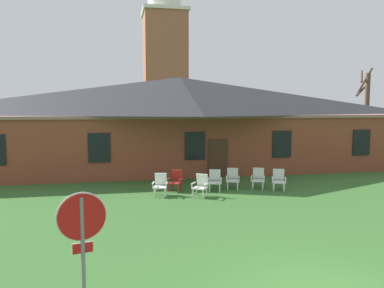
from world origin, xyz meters
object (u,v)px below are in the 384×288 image
object	(u,v)px
lawn_chair_middle	(215,180)
lawn_chair_far_side	(258,178)
lawn_chair_near_door	(176,180)
stop_sign	(82,236)
lawn_chair_right_end	(233,178)
lawn_chair_left_end	(201,185)
lawn_chair_under_eave	(279,179)
lawn_chair_by_porch	(160,184)

from	to	relation	value
lawn_chair_middle	lawn_chair_far_side	size ratio (longest dim) A/B	1.00
lawn_chair_near_door	stop_sign	bearing A→B (deg)	-106.53
lawn_chair_middle	lawn_chair_right_end	size ratio (longest dim) A/B	1.00
lawn_chair_left_end	lawn_chair_right_end	world-z (taller)	same
lawn_chair_middle	lawn_chair_under_eave	size ratio (longest dim) A/B	1.00
lawn_chair_middle	lawn_chair_right_end	distance (m)	0.97
lawn_chair_under_eave	lawn_chair_middle	bearing A→B (deg)	171.50
lawn_chair_by_porch	lawn_chair_middle	size ratio (longest dim) A/B	1.00
lawn_chair_near_door	lawn_chair_right_end	bearing A→B (deg)	-0.29
lawn_chair_right_end	lawn_chair_under_eave	xyz separation A→B (m)	(2.00, -0.70, 0.00)
lawn_chair_near_door	lawn_chair_under_eave	xyz separation A→B (m)	(4.69, -0.71, 0.00)
lawn_chair_middle	lawn_chair_far_side	distance (m)	2.13
lawn_chair_by_porch	lawn_chair_right_end	distance (m)	3.56
lawn_chair_near_door	lawn_chair_under_eave	bearing A→B (deg)	-8.59
lawn_chair_near_door	lawn_chair_left_end	xyz separation A→B (m)	(0.88, -1.27, 0.00)
lawn_chair_by_porch	lawn_chair_far_side	size ratio (longest dim) A/B	1.00
stop_sign	lawn_chair_by_porch	size ratio (longest dim) A/B	2.57
lawn_chair_right_end	lawn_chair_by_porch	bearing A→B (deg)	-168.08
lawn_chair_middle	lawn_chair_under_eave	xyz separation A→B (m)	(2.93, -0.44, 0.00)
stop_sign	lawn_chair_by_porch	bearing A→B (deg)	76.61
lawn_chair_near_door	lawn_chair_middle	distance (m)	1.78
lawn_chair_near_door	lawn_chair_left_end	world-z (taller)	same
lawn_chair_left_end	lawn_chair_near_door	bearing A→B (deg)	124.79
lawn_chair_by_porch	lawn_chair_under_eave	size ratio (longest dim) A/B	1.00
lawn_chair_by_porch	lawn_chair_under_eave	world-z (taller)	same
stop_sign	lawn_chair_left_end	bearing A→B (deg)	66.58
lawn_chair_right_end	lawn_chair_far_side	xyz separation A→B (m)	(1.19, -0.19, 0.00)
stop_sign	lawn_chair_by_porch	xyz separation A→B (m)	(2.32, 9.74, -1.24)
lawn_chair_near_door	lawn_chair_middle	xyz separation A→B (m)	(1.76, -0.27, 0.00)
lawn_chair_by_porch	lawn_chair_near_door	distance (m)	1.09
stop_sign	lawn_chair_far_side	bearing A→B (deg)	55.77
lawn_chair_left_end	stop_sign	bearing A→B (deg)	-113.42
stop_sign	lawn_chair_far_side	distance (m)	12.50
stop_sign	lawn_chair_under_eave	distance (m)	12.57
lawn_chair_right_end	lawn_chair_middle	bearing A→B (deg)	-164.58
stop_sign	lawn_chair_left_end	distance (m)	10.13
lawn_chair_middle	lawn_chair_far_side	world-z (taller)	same
lawn_chair_middle	lawn_chair_left_end	bearing A→B (deg)	-131.30
lawn_chair_near_door	lawn_chair_far_side	bearing A→B (deg)	-3.03
lawn_chair_left_end	lawn_chair_middle	distance (m)	1.33
stop_sign	lawn_chair_middle	xyz separation A→B (m)	(4.87, 10.22, -1.24)
lawn_chair_far_side	lawn_chair_by_porch	bearing A→B (deg)	-173.37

